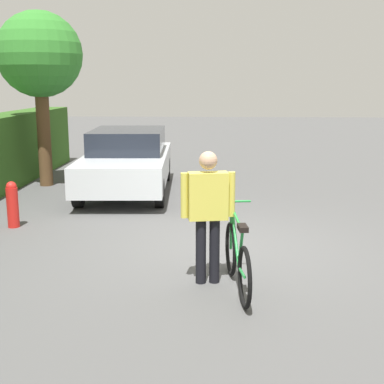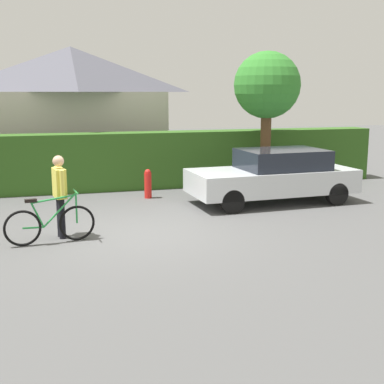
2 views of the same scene
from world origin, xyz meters
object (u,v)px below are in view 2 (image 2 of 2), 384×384
Objects in this scene: bicycle at (50,224)px; tree_kerbside at (267,87)px; parked_car_near at (274,175)px; fire_hydrant at (148,183)px; person_rider at (60,190)px.

bicycle is 8.24m from tree_kerbside.
parked_car_near is 2.56× the size of bicycle.
bicycle is 2.13× the size of fire_hydrant.
tree_kerbside is at bearing 34.46° from bicycle.
tree_kerbside reaches higher than person_rider.
bicycle is 1.04× the size of person_rider.
tree_kerbside is (6.43, 4.41, 2.66)m from bicycle.
tree_kerbside reaches higher than bicycle.
person_rider is 0.41× the size of tree_kerbside.
fire_hydrant is (-3.77, -0.62, -2.63)m from tree_kerbside.
person_rider is at bearing -146.91° from tree_kerbside.
parked_car_near is at bearing 21.73° from bicycle.
person_rider is at bearing -160.77° from parked_car_near.
tree_kerbside is (6.22, 4.05, 2.07)m from person_rider.
person_rider is 2.06× the size of fire_hydrant.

